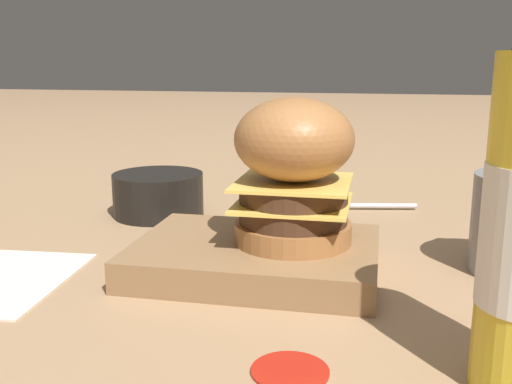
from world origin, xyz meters
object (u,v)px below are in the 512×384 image
object	(u,v)px
serving_board	(256,257)
side_bowl	(158,193)
spoon	(339,206)
burger	(294,170)

from	to	relation	value
serving_board	side_bowl	size ratio (longest dim) A/B	1.97
serving_board	spoon	world-z (taller)	serving_board
burger	side_bowl	world-z (taller)	burger
spoon	burger	bearing A→B (deg)	72.91
burger	side_bowl	xyz separation A→B (m)	(-0.21, 0.17, -0.07)
serving_board	spoon	size ratio (longest dim) A/B	1.56
side_bowl	spoon	size ratio (longest dim) A/B	0.79
burger	side_bowl	bearing A→B (deg)	139.75
serving_board	spoon	bearing A→B (deg)	76.70
burger	spoon	distance (m)	0.27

